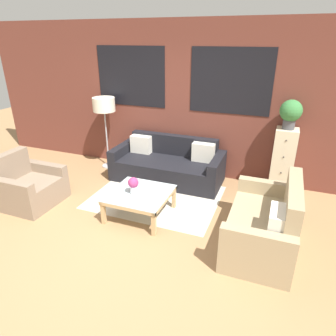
{
  "coord_description": "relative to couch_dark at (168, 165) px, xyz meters",
  "views": [
    {
      "loc": [
        1.85,
        -2.87,
        2.49
      ],
      "look_at": [
        0.25,
        1.25,
        0.55
      ],
      "focal_mm": 32.0,
      "sensor_mm": 36.0,
      "label": 1
    }
  ],
  "objects": [
    {
      "name": "ground_plane",
      "position": [
        0.01,
        -1.95,
        -0.28
      ],
      "size": [
        16.0,
        16.0,
        0.0
      ],
      "primitive_type": "plane",
      "color": "#9E754C"
    },
    {
      "name": "wall_back_brick",
      "position": [
        0.01,
        0.49,
        1.13
      ],
      "size": [
        8.4,
        0.09,
        2.8
      ],
      "color": "brown",
      "rests_on": "ground_plane"
    },
    {
      "name": "rug",
      "position": [
        0.07,
        -0.75,
        -0.28
      ],
      "size": [
        2.08,
        1.59,
        0.0
      ],
      "color": "beige",
      "rests_on": "ground_plane"
    },
    {
      "name": "couch_dark",
      "position": [
        0.0,
        0.0,
        0.0
      ],
      "size": [
        2.03,
        0.88,
        0.78
      ],
      "color": "black",
      "rests_on": "ground_plane"
    },
    {
      "name": "settee_vintage",
      "position": [
        1.87,
        -1.43,
        0.03
      ],
      "size": [
        0.8,
        1.44,
        0.92
      ],
      "color": "tan",
      "rests_on": "ground_plane"
    },
    {
      "name": "armchair_corner",
      "position": [
        -1.76,
        -1.64,
        -0.0
      ],
      "size": [
        0.8,
        0.87,
        0.84
      ],
      "color": "#84705B",
      "rests_on": "ground_plane"
    },
    {
      "name": "coffee_table",
      "position": [
        0.07,
        -1.34,
        0.05
      ],
      "size": [
        0.87,
        0.87,
        0.38
      ],
      "color": "silver",
      "rests_on": "ground_plane"
    },
    {
      "name": "floor_lamp",
      "position": [
        -1.38,
        0.13,
        0.97
      ],
      "size": [
        0.43,
        0.43,
        1.43
      ],
      "color": "#B2B2B7",
      "rests_on": "ground_plane"
    },
    {
      "name": "drawer_cabinet",
      "position": [
        1.99,
        0.24,
        0.29
      ],
      "size": [
        0.35,
        0.36,
        1.13
      ],
      "color": "beige",
      "rests_on": "ground_plane"
    },
    {
      "name": "potted_plant",
      "position": [
        1.99,
        0.24,
        1.12
      ],
      "size": [
        0.35,
        0.35,
        0.47
      ],
      "color": "#47474C",
      "rests_on": "drawer_cabinet"
    },
    {
      "name": "flower_vase",
      "position": [
        -0.01,
        -1.39,
        0.25
      ],
      "size": [
        0.16,
        0.16,
        0.25
      ],
      "color": "silver",
      "rests_on": "coffee_table"
    }
  ]
}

